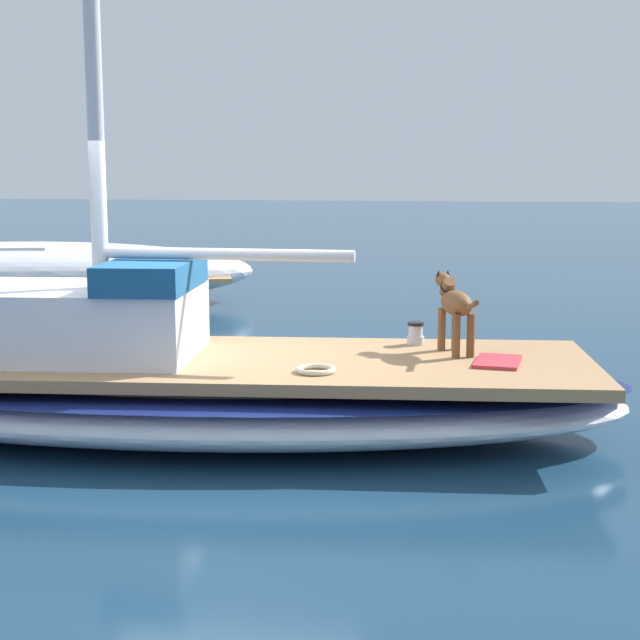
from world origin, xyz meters
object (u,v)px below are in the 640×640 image
(sailboat_main, at_px, (207,394))
(deck_towel, at_px, (498,362))
(coiled_rope, at_px, (316,370))
(dog_brown, at_px, (455,305))
(deck_winch, at_px, (416,334))
(moored_boat_starboard_side, at_px, (17,272))

(sailboat_main, relative_size, deck_towel, 13.30)
(sailboat_main, bearing_deg, coiled_rope, -113.88)
(dog_brown, height_order, deck_winch, dog_brown)
(dog_brown, relative_size, coiled_rope, 2.77)
(dog_brown, xyz_separation_m, coiled_rope, (-1.02, 1.06, -0.40))
(deck_winch, relative_size, coiled_rope, 0.65)
(deck_winch, xyz_separation_m, coiled_rope, (-1.36, 0.70, -0.08))
(dog_brown, height_order, deck_towel, dog_brown)
(moored_boat_starboard_side, bearing_deg, sailboat_main, -142.45)
(deck_towel, bearing_deg, sailboat_main, 93.49)
(coiled_rope, height_order, moored_boat_starboard_side, moored_boat_starboard_side)
(deck_towel, bearing_deg, moored_boat_starboard_side, 48.96)
(moored_boat_starboard_side, bearing_deg, dog_brown, -130.69)
(deck_towel, xyz_separation_m, moored_boat_starboard_side, (6.83, 7.85, -0.11))
(deck_towel, relative_size, moored_boat_starboard_side, 0.07)
(deck_winch, height_order, deck_towel, deck_winch)
(sailboat_main, xyz_separation_m, moored_boat_starboard_side, (6.98, 5.37, 0.23))
(coiled_rope, bearing_deg, deck_towel, -66.87)
(sailboat_main, distance_m, deck_towel, 2.51)
(deck_winch, bearing_deg, dog_brown, -132.86)
(coiled_rope, xyz_separation_m, deck_towel, (0.61, -1.44, -0.01))
(sailboat_main, xyz_separation_m, deck_winch, (0.89, -1.74, 0.42))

